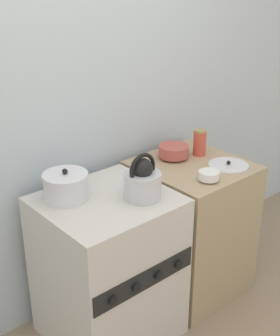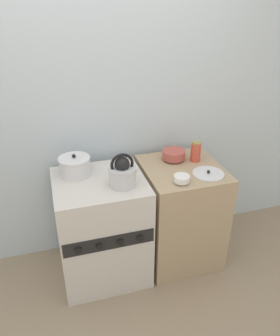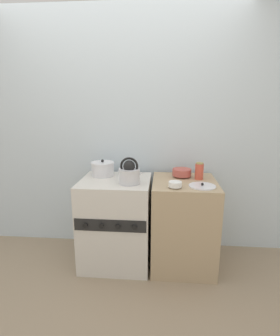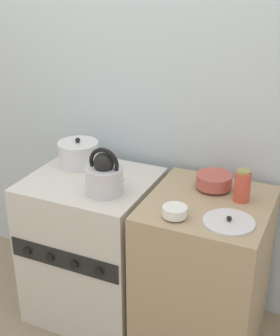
{
  "view_description": "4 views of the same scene",
  "coord_description": "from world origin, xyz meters",
  "views": [
    {
      "loc": [
        -1.24,
        -1.39,
        1.96
      ],
      "look_at": [
        0.25,
        0.33,
        0.94
      ],
      "focal_mm": 50.0,
      "sensor_mm": 36.0,
      "label": 1
    },
    {
      "loc": [
        -0.29,
        -1.72,
        2.03
      ],
      "look_at": [
        0.32,
        0.33,
        0.89
      ],
      "focal_mm": 35.0,
      "sensor_mm": 36.0,
      "label": 2
    },
    {
      "loc": [
        0.44,
        -2.05,
        1.55
      ],
      "look_at": [
        0.24,
        0.26,
        0.98
      ],
      "focal_mm": 28.0,
      "sensor_mm": 36.0,
      "label": 3
    },
    {
      "loc": [
        1.17,
        -1.64,
        1.93
      ],
      "look_at": [
        0.28,
        0.33,
        0.96
      ],
      "focal_mm": 50.0,
      "sensor_mm": 36.0,
      "label": 4
    }
  ],
  "objects": [
    {
      "name": "stove",
      "position": [
        0.0,
        0.3,
        0.43
      ],
      "size": [
        0.66,
        0.63,
        0.85
      ],
      "color": "beige",
      "rests_on": "ground_plane"
    },
    {
      "name": "wall_back",
      "position": [
        0.0,
        0.7,
        1.25
      ],
      "size": [
        7.0,
        0.06,
        2.5
      ],
      "color": "silver",
      "rests_on": "ground_plane"
    },
    {
      "name": "storage_jar",
      "position": [
        0.79,
        0.4,
        0.93
      ],
      "size": [
        0.08,
        0.08,
        0.16
      ],
      "color": "#CC4C38",
      "rests_on": "counter"
    },
    {
      "name": "ground_plane",
      "position": [
        0.0,
        0.0,
        0.0
      ],
      "size": [
        12.0,
        12.0,
        0.0
      ],
      "primitive_type": "plane",
      "color": "gray"
    },
    {
      "name": "counter",
      "position": [
        0.65,
        0.32,
        0.43
      ],
      "size": [
        0.59,
        0.63,
        0.85
      ],
      "color": "tan",
      "rests_on": "ground_plane"
    },
    {
      "name": "small_ceramic_bowl",
      "position": [
        0.55,
        0.11,
        0.88
      ],
      "size": [
        0.11,
        0.11,
        0.05
      ],
      "color": "white",
      "rests_on": "counter"
    },
    {
      "name": "loose_pot_lid",
      "position": [
        0.79,
        0.16,
        0.86
      ],
      "size": [
        0.23,
        0.23,
        0.03
      ],
      "color": "silver",
      "rests_on": "counter"
    },
    {
      "name": "enamel_bowl",
      "position": [
        0.63,
        0.46,
        0.9
      ],
      "size": [
        0.18,
        0.18,
        0.08
      ],
      "color": "#B75147",
      "rests_on": "counter"
    },
    {
      "name": "cooking_pot",
      "position": [
        -0.15,
        0.43,
        0.92
      ],
      "size": [
        0.23,
        0.23,
        0.17
      ],
      "color": "silver",
      "rests_on": "stove"
    },
    {
      "name": "kettle",
      "position": [
        0.15,
        0.19,
        0.95
      ],
      "size": [
        0.23,
        0.19,
        0.24
      ],
      "color": "silver",
      "rests_on": "stove"
    }
  ]
}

